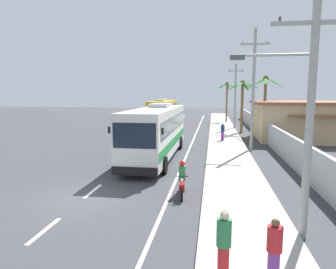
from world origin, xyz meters
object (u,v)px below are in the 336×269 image
object	(u,v)px
utility_pole_mid	(253,88)
roadside_building	(334,121)
utility_pole_nearest	(308,102)
palm_nearest	(265,92)
pedestrian_near_kerb	(224,244)
motorcycle_beside_bus	(182,181)
coach_bus_foreground	(157,130)
utility_pole_far	(235,95)
palm_second	(227,93)
coach_bus_far_lane	(163,111)
pedestrian_far_walk	(274,249)
palm_third	(242,96)
pedestrian_midwalk	(223,131)

from	to	relation	value
utility_pole_mid	roadside_building	world-z (taller)	utility_pole_mid
utility_pole_nearest	utility_pole_mid	size ratio (longest dim) A/B	0.85
utility_pole_nearest	palm_nearest	world-z (taller)	utility_pole_nearest
pedestrian_near_kerb	roadside_building	world-z (taller)	roadside_building
motorcycle_beside_bus	utility_pole_mid	xyz separation A→B (m)	(4.40, 11.34, 4.34)
coach_bus_foreground	palm_nearest	xyz separation A→B (m)	(9.27, 11.75, 2.71)
motorcycle_beside_bus	utility_pole_far	size ratio (longest dim) A/B	0.24
pedestrian_near_kerb	palm_second	world-z (taller)	palm_second
motorcycle_beside_bus	coach_bus_far_lane	bearing A→B (deg)	100.99
pedestrian_far_walk	palm_third	world-z (taller)	palm_third
motorcycle_beside_bus	utility_pole_far	distance (m)	26.71
coach_bus_far_lane	motorcycle_beside_bus	xyz separation A→B (m)	(6.30, -32.47, -1.28)
coach_bus_far_lane	pedestrian_far_walk	bearing A→B (deg)	-76.70
coach_bus_far_lane	motorcycle_beside_bus	world-z (taller)	coach_bus_far_lane
pedestrian_near_kerb	utility_pole_far	distance (m)	32.62
utility_pole_far	palm_nearest	xyz separation A→B (m)	(2.61, -6.64, 0.39)
palm_nearest	utility_pole_nearest	bearing A→B (deg)	-96.23
motorcycle_beside_bus	coach_bus_foreground	bearing A→B (deg)	108.52
utility_pole_nearest	roadside_building	bearing A→B (deg)	67.57
coach_bus_far_lane	pedestrian_midwalk	bearing A→B (deg)	-63.21
coach_bus_far_lane	utility_pole_mid	xyz separation A→B (m)	(10.71, -21.13, 3.06)
coach_bus_far_lane	pedestrian_midwalk	world-z (taller)	coach_bus_far_lane
coach_bus_foreground	pedestrian_midwalk	size ratio (longest dim) A/B	7.34
utility_pole_far	palm_second	distance (m)	8.89
utility_pole_mid	palm_second	distance (m)	23.69
pedestrian_far_walk	palm_second	distance (m)	41.35
coach_bus_foreground	utility_pole_mid	world-z (taller)	utility_pole_mid
palm_second	roadside_building	world-z (taller)	palm_second
utility_pole_nearest	palm_third	world-z (taller)	utility_pole_nearest
palm_third	utility_pole_nearest	bearing A→B (deg)	-91.00
coach_bus_far_lane	pedestrian_midwalk	xyz separation A→B (m)	(8.56, -16.95, -0.92)
coach_bus_far_lane	pedestrian_far_walk	size ratio (longest dim) A/B	7.54
motorcycle_beside_bus	pedestrian_midwalk	world-z (taller)	pedestrian_midwalk
utility_pole_mid	palm_nearest	bearing A→B (deg)	74.49
pedestrian_near_kerb	palm_second	size ratio (longest dim) A/B	0.27
motorcycle_beside_bus	pedestrian_far_walk	xyz separation A→B (m)	(2.83, -6.18, 0.32)
pedestrian_midwalk	roadside_building	size ratio (longest dim) A/B	0.11
palm_second	palm_third	distance (m)	12.73
utility_pole_nearest	utility_pole_far	bearing A→B (deg)	90.19
pedestrian_near_kerb	utility_pole_nearest	size ratio (longest dim) A/B	0.21
utility_pole_mid	utility_pole_far	xyz separation A→B (m)	(-0.34, 14.80, -0.67)
motorcycle_beside_bus	pedestrian_near_kerb	xyz separation A→B (m)	(1.65, -6.22, 0.39)
motorcycle_beside_bus	pedestrian_near_kerb	size ratio (longest dim) A/B	1.15
coach_bus_foreground	motorcycle_beside_bus	xyz separation A→B (m)	(2.60, -7.76, -1.35)
pedestrian_near_kerb	utility_pole_far	xyz separation A→B (m)	(2.41, 32.36, 3.29)
motorcycle_beside_bus	utility_pole_nearest	xyz separation A→B (m)	(4.16, -3.46, 3.71)
palm_third	pedestrian_near_kerb	bearing A→B (deg)	-95.92
coach_bus_foreground	palm_third	size ratio (longest dim) A/B	2.02
utility_pole_mid	motorcycle_beside_bus	bearing A→B (deg)	-111.22
motorcycle_beside_bus	roadside_building	bearing A→B (deg)	54.06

